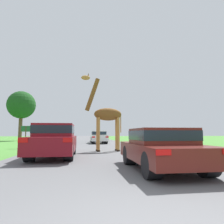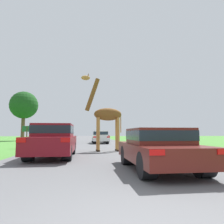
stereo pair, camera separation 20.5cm
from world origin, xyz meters
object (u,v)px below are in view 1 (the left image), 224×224
at_px(car_far_ahead, 100,136).
at_px(sign_post, 26,133).
at_px(car_queue_right, 55,140).
at_px(car_lead_maroon, 162,147).
at_px(tree_centre_back, 21,105).
at_px(giraffe_near_road, 105,115).
at_px(car_queue_left, 99,137).

height_order(car_far_ahead, sign_post, sign_post).
xyz_separation_m(car_queue_right, car_far_ahead, (3.72, 19.43, -0.07)).
relative_size(car_lead_maroon, tree_centre_back, 0.51).
bearing_deg(sign_post, tree_centre_back, 107.71).
bearing_deg(sign_post, giraffe_near_road, -30.71).
bearing_deg(car_far_ahead, car_queue_right, -100.83).
relative_size(car_queue_left, sign_post, 2.78).
bearing_deg(car_lead_maroon, car_queue_right, 134.88).
distance_m(giraffe_near_road, sign_post, 6.74).
height_order(car_queue_right, car_queue_left, car_queue_right).
bearing_deg(car_far_ahead, tree_centre_back, 163.10).
bearing_deg(car_queue_right, giraffe_near_road, 46.38).
bearing_deg(car_queue_right, car_lead_maroon, -45.12).
distance_m(car_lead_maroon, car_queue_left, 17.06).
relative_size(car_lead_maroon, car_far_ahead, 0.91).
height_order(giraffe_near_road, car_far_ahead, giraffe_near_road).
relative_size(car_lead_maroon, car_queue_right, 0.86).
xyz_separation_m(car_lead_maroon, tree_centre_back, (-12.12, 26.87, 4.85)).
bearing_deg(giraffe_near_road, car_queue_left, -4.46).
bearing_deg(car_far_ahead, car_queue_left, -95.72).
bearing_deg(car_lead_maroon, giraffe_near_road, 98.78).
relative_size(car_queue_right, sign_post, 2.71).
height_order(car_lead_maroon, car_queue_left, car_queue_left).
distance_m(car_far_ahead, tree_centre_back, 13.51).
xyz_separation_m(giraffe_near_road, car_lead_maroon, (1.02, -6.63, -1.59)).
bearing_deg(giraffe_near_road, car_far_ahead, -5.82).
height_order(giraffe_near_road, car_queue_left, giraffe_near_road).
distance_m(car_lead_maroon, sign_post, 12.09).
relative_size(giraffe_near_road, car_far_ahead, 1.15).
relative_size(tree_centre_back, sign_post, 4.59).
bearing_deg(tree_centre_back, car_queue_left, -40.57).
bearing_deg(sign_post, car_far_ahead, 63.01).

